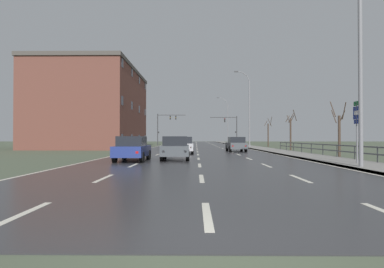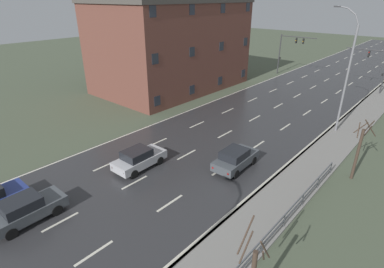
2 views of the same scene
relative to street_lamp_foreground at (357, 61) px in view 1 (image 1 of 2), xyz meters
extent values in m
cube|color=#4C5642|center=(-7.46, 36.90, -5.18)|extent=(160.00, 160.00, 0.12)
cube|color=#303033|center=(-7.46, 48.90, -5.11)|extent=(14.00, 120.00, 0.02)
cube|color=beige|center=(-10.96, -9.10, -5.09)|extent=(0.16, 2.20, 0.01)
cube|color=beige|center=(-10.96, -3.70, -5.09)|extent=(0.16, 2.20, 0.01)
cube|color=beige|center=(-10.96, 1.70, -5.09)|extent=(0.16, 2.20, 0.01)
cube|color=beige|center=(-10.96, 7.10, -5.09)|extent=(0.16, 2.20, 0.01)
cube|color=beige|center=(-10.96, 12.50, -5.09)|extent=(0.16, 2.20, 0.01)
cube|color=beige|center=(-10.96, 17.90, -5.09)|extent=(0.16, 2.20, 0.01)
cube|color=beige|center=(-10.96, 23.30, -5.09)|extent=(0.16, 2.20, 0.01)
cube|color=beige|center=(-10.96, 28.70, -5.09)|extent=(0.16, 2.20, 0.01)
cube|color=beige|center=(-10.96, 34.10, -5.09)|extent=(0.16, 2.20, 0.01)
cube|color=beige|center=(-10.96, 39.50, -5.09)|extent=(0.16, 2.20, 0.01)
cube|color=beige|center=(-10.96, 44.90, -5.09)|extent=(0.16, 2.20, 0.01)
cube|color=beige|center=(-10.96, 50.30, -5.09)|extent=(0.16, 2.20, 0.01)
cube|color=beige|center=(-10.96, 55.70, -5.09)|extent=(0.16, 2.20, 0.01)
cube|color=beige|center=(-10.96, 61.10, -5.09)|extent=(0.16, 2.20, 0.01)
cube|color=beige|center=(-10.96, 66.50, -5.09)|extent=(0.16, 2.20, 0.01)
cube|color=beige|center=(-10.96, 71.90, -5.09)|extent=(0.16, 2.20, 0.01)
cube|color=beige|center=(-10.96, 77.30, -5.09)|extent=(0.16, 2.20, 0.01)
cube|color=beige|center=(-10.96, 82.70, -5.09)|extent=(0.16, 2.20, 0.01)
cube|color=beige|center=(-10.96, 88.10, -5.09)|extent=(0.16, 2.20, 0.01)
cube|color=beige|center=(-10.96, 93.50, -5.09)|extent=(0.16, 2.20, 0.01)
cube|color=beige|center=(-10.96, 98.90, -5.09)|extent=(0.16, 2.20, 0.01)
cube|color=beige|center=(-10.96, 104.30, -5.09)|extent=(0.16, 2.20, 0.01)
cube|color=beige|center=(-7.46, -9.10, -5.09)|extent=(0.16, 2.20, 0.01)
cube|color=beige|center=(-7.46, -3.70, -5.09)|extent=(0.16, 2.20, 0.01)
cube|color=beige|center=(-7.46, 1.70, -5.09)|extent=(0.16, 2.20, 0.01)
cube|color=beige|center=(-7.46, 7.10, -5.09)|extent=(0.16, 2.20, 0.01)
cube|color=beige|center=(-7.46, 12.50, -5.09)|extent=(0.16, 2.20, 0.01)
cube|color=beige|center=(-7.46, 17.90, -5.09)|extent=(0.16, 2.20, 0.01)
cube|color=beige|center=(-7.46, 23.30, -5.09)|extent=(0.16, 2.20, 0.01)
cube|color=beige|center=(-7.46, 28.70, -5.09)|extent=(0.16, 2.20, 0.01)
cube|color=beige|center=(-7.46, 34.10, -5.09)|extent=(0.16, 2.20, 0.01)
cube|color=beige|center=(-7.46, 39.50, -5.09)|extent=(0.16, 2.20, 0.01)
cube|color=beige|center=(-7.46, 44.90, -5.09)|extent=(0.16, 2.20, 0.01)
cube|color=beige|center=(-7.46, 50.30, -5.09)|extent=(0.16, 2.20, 0.01)
cube|color=beige|center=(-7.46, 55.70, -5.09)|extent=(0.16, 2.20, 0.01)
cube|color=beige|center=(-7.46, 61.10, -5.09)|extent=(0.16, 2.20, 0.01)
cube|color=beige|center=(-7.46, 66.50, -5.09)|extent=(0.16, 2.20, 0.01)
cube|color=beige|center=(-7.46, 71.90, -5.09)|extent=(0.16, 2.20, 0.01)
cube|color=beige|center=(-7.46, 77.30, -5.09)|extent=(0.16, 2.20, 0.01)
cube|color=beige|center=(-7.46, 82.70, -5.09)|extent=(0.16, 2.20, 0.01)
cube|color=beige|center=(-7.46, 88.10, -5.09)|extent=(0.16, 2.20, 0.01)
cube|color=beige|center=(-7.46, 93.50, -5.09)|extent=(0.16, 2.20, 0.01)
cube|color=beige|center=(-7.46, 98.90, -5.09)|extent=(0.16, 2.20, 0.01)
cube|color=beige|center=(-7.46, 104.30, -5.09)|extent=(0.16, 2.20, 0.01)
cube|color=beige|center=(-3.96, -3.70, -5.09)|extent=(0.16, 2.20, 0.01)
cube|color=beige|center=(-3.96, 1.70, -5.09)|extent=(0.16, 2.20, 0.01)
cube|color=beige|center=(-3.96, 7.10, -5.09)|extent=(0.16, 2.20, 0.01)
cube|color=beige|center=(-3.96, 12.50, -5.09)|extent=(0.16, 2.20, 0.01)
cube|color=beige|center=(-3.96, 17.90, -5.09)|extent=(0.16, 2.20, 0.01)
cube|color=beige|center=(-3.96, 23.30, -5.09)|extent=(0.16, 2.20, 0.01)
cube|color=beige|center=(-3.96, 28.70, -5.09)|extent=(0.16, 2.20, 0.01)
cube|color=beige|center=(-3.96, 34.10, -5.09)|extent=(0.16, 2.20, 0.01)
cube|color=beige|center=(-3.96, 39.50, -5.09)|extent=(0.16, 2.20, 0.01)
cube|color=beige|center=(-3.96, 44.90, -5.09)|extent=(0.16, 2.20, 0.01)
cube|color=beige|center=(-3.96, 50.30, -5.09)|extent=(0.16, 2.20, 0.01)
cube|color=beige|center=(-3.96, 55.70, -5.09)|extent=(0.16, 2.20, 0.01)
cube|color=beige|center=(-3.96, 61.10, -5.09)|extent=(0.16, 2.20, 0.01)
cube|color=beige|center=(-3.96, 66.50, -5.09)|extent=(0.16, 2.20, 0.01)
cube|color=beige|center=(-3.96, 71.90, -5.09)|extent=(0.16, 2.20, 0.01)
cube|color=beige|center=(-3.96, 77.30, -5.09)|extent=(0.16, 2.20, 0.01)
cube|color=beige|center=(-3.96, 82.70, -5.09)|extent=(0.16, 2.20, 0.01)
cube|color=beige|center=(-3.96, 88.10, -5.09)|extent=(0.16, 2.20, 0.01)
cube|color=beige|center=(-3.96, 93.50, -5.09)|extent=(0.16, 2.20, 0.01)
cube|color=beige|center=(-3.96, 98.90, -5.09)|extent=(0.16, 2.20, 0.01)
cube|color=beige|center=(-3.96, 104.30, -5.09)|extent=(0.16, 2.20, 0.01)
cube|color=beige|center=(-0.61, 48.90, -5.09)|extent=(0.16, 120.00, 0.01)
cube|color=beige|center=(-14.31, 48.90, -5.09)|extent=(0.16, 120.00, 0.01)
cube|color=gray|center=(1.04, 48.90, -5.06)|extent=(3.00, 120.00, 0.12)
cube|color=slate|center=(-0.38, 48.90, -5.06)|extent=(0.16, 120.00, 0.12)
cube|color=#515459|center=(2.39, 7.61, -4.17)|extent=(0.06, 30.07, 0.08)
cube|color=#515459|center=(2.39, 7.61, -4.57)|extent=(0.06, 30.07, 0.08)
cylinder|color=#515459|center=(2.39, 2.60, -4.62)|extent=(0.07, 0.07, 1.00)
cylinder|color=#515459|center=(2.39, 5.10, -4.62)|extent=(0.07, 0.07, 1.00)
cylinder|color=#515459|center=(2.39, 7.61, -4.62)|extent=(0.07, 0.07, 1.00)
cylinder|color=#515459|center=(2.39, 10.11, -4.62)|extent=(0.07, 0.07, 1.00)
cylinder|color=#515459|center=(2.39, 12.62, -4.62)|extent=(0.07, 0.07, 1.00)
cylinder|color=#515459|center=(2.39, 15.13, -4.62)|extent=(0.07, 0.07, 1.00)
cylinder|color=#515459|center=(2.39, 17.63, -4.62)|extent=(0.07, 0.07, 1.00)
cylinder|color=#515459|center=(2.39, 20.14, -4.62)|extent=(0.07, 0.07, 1.00)
cylinder|color=#515459|center=(2.39, 22.65, -4.62)|extent=(0.07, 0.07, 1.00)
cylinder|color=slate|center=(0.14, 0.00, -0.66)|extent=(0.20, 0.20, 8.92)
cylinder|color=slate|center=(0.14, 30.84, -0.27)|extent=(0.20, 0.20, 9.70)
cylinder|color=slate|center=(-0.04, 30.84, 4.97)|extent=(0.46, 0.11, 0.83)
cylinder|color=slate|center=(-0.58, 30.84, 5.61)|extent=(0.77, 0.11, 0.59)
cylinder|color=slate|center=(-1.36, 30.84, 5.93)|extent=(0.87, 0.11, 0.26)
cube|color=#333335|center=(-1.78, 30.84, 5.96)|extent=(0.56, 0.24, 0.12)
cylinder|color=slate|center=(0.14, 61.68, -0.38)|extent=(0.20, 0.20, 9.48)
cylinder|color=slate|center=(-0.08, 61.68, 4.84)|extent=(0.55, 0.11, 1.01)
cylinder|color=slate|center=(-0.75, 61.68, 5.63)|extent=(0.94, 0.11, 0.70)
cylinder|color=slate|center=(-1.71, 61.68, 6.03)|extent=(1.07, 0.11, 0.29)
cube|color=#333335|center=(-2.23, 61.68, 6.07)|extent=(0.56, 0.24, 0.12)
cylinder|color=slate|center=(0.94, 1.94, -3.39)|extent=(0.09, 0.09, 3.46)
cube|color=#146633|center=(0.92, 1.94, -1.81)|extent=(0.03, 0.56, 0.24)
cube|color=navy|center=(0.92, 1.94, -2.31)|extent=(0.03, 0.68, 0.68)
cube|color=white|center=(0.90, 1.94, -2.31)|extent=(0.01, 0.44, 0.22)
cube|color=navy|center=(0.92, 1.94, -2.78)|extent=(0.03, 0.52, 0.22)
cylinder|color=#38383A|center=(0.44, 47.38, -2.23)|extent=(0.18, 0.18, 5.77)
cylinder|color=#38383A|center=(-2.17, 47.38, 0.40)|extent=(5.22, 0.12, 0.12)
cube|color=black|center=(-1.91, 47.38, -0.15)|extent=(0.20, 0.28, 0.80)
sphere|color=red|center=(-1.91, 47.23, 0.11)|extent=(0.14, 0.14, 0.14)
sphere|color=#2D2D2D|center=(-1.91, 47.23, -0.15)|extent=(0.14, 0.14, 0.14)
sphere|color=#2D2D2D|center=(-1.91, 47.23, -0.41)|extent=(0.14, 0.14, 0.14)
cube|color=black|center=(0.22, 47.33, -2.52)|extent=(0.18, 0.12, 0.32)
cylinder|color=#38383A|center=(-15.36, 49.33, -1.93)|extent=(0.18, 0.18, 6.37)
cylinder|color=#38383A|center=(-12.51, 49.33, 1.01)|extent=(5.69, 0.12, 0.12)
cube|color=black|center=(-12.80, 49.33, 0.46)|extent=(0.20, 0.28, 0.80)
sphere|color=#2D2D2D|center=(-12.80, 49.18, 0.72)|extent=(0.14, 0.14, 0.14)
sphere|color=#F2AD19|center=(-12.80, 49.18, 0.46)|extent=(0.14, 0.14, 0.14)
sphere|color=#2D2D2D|center=(-12.80, 49.18, 0.20)|extent=(0.14, 0.14, 0.14)
cube|color=black|center=(-11.66, 49.33, 0.46)|extent=(0.20, 0.28, 0.80)
sphere|color=#2D2D2D|center=(-11.66, 49.18, 0.72)|extent=(0.14, 0.14, 0.14)
sphere|color=#F2AD19|center=(-11.66, 49.18, 0.46)|extent=(0.14, 0.14, 0.14)
sphere|color=#2D2D2D|center=(-11.66, 49.18, 0.20)|extent=(0.14, 0.14, 0.14)
cube|color=black|center=(-15.14, 49.28, -2.52)|extent=(0.18, 0.12, 0.32)
cube|color=#474C51|center=(-3.34, 18.88, -4.47)|extent=(1.89, 4.15, 0.64)
cube|color=black|center=(-3.33, 18.63, -3.85)|extent=(1.62, 2.05, 0.60)
cube|color=slate|center=(-3.36, 19.58, -3.87)|extent=(1.41, 0.12, 0.51)
cylinder|color=black|center=(-2.57, 20.18, -4.79)|extent=(0.24, 0.67, 0.66)
cylinder|color=black|center=(-4.19, 20.13, -4.79)|extent=(0.24, 0.67, 0.66)
cylinder|color=black|center=(-2.49, 17.64, -4.79)|extent=(0.24, 0.67, 0.66)
cylinder|color=black|center=(-4.11, 17.59, -4.79)|extent=(0.24, 0.67, 0.66)
cube|color=red|center=(-3.93, 16.83, -4.47)|extent=(0.16, 0.05, 0.14)
cube|color=red|center=(-2.62, 16.87, -4.47)|extent=(0.16, 0.05, 0.14)
cube|color=navy|center=(-11.63, 4.89, -4.47)|extent=(1.78, 4.11, 0.64)
cube|color=black|center=(-11.63, 4.64, -3.85)|extent=(1.57, 2.01, 0.60)
cube|color=slate|center=(-11.63, 5.59, -3.87)|extent=(1.40, 0.09, 0.51)
cylinder|color=black|center=(-10.82, 6.15, -4.79)|extent=(0.22, 0.66, 0.66)
cylinder|color=black|center=(-12.44, 6.16, -4.79)|extent=(0.22, 0.66, 0.66)
cylinder|color=black|center=(-10.83, 3.61, -4.79)|extent=(0.22, 0.66, 0.66)
cylinder|color=black|center=(-12.45, 3.62, -4.79)|extent=(0.22, 0.66, 0.66)
cube|color=red|center=(-12.30, 2.86, -4.47)|extent=(0.16, 0.04, 0.14)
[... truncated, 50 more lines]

